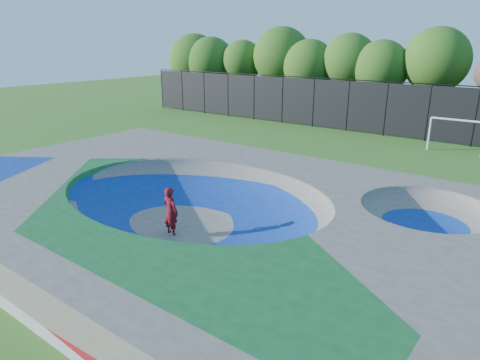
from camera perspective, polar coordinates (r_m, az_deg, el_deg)
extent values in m
plane|color=#31651C|center=(16.64, -6.15, -6.18)|extent=(120.00, 120.00, 0.00)
cube|color=gray|center=(16.35, -6.24, -3.78)|extent=(22.00, 14.00, 1.50)
imported|color=red|center=(15.69, -9.22, -4.19)|extent=(0.70, 0.49, 1.84)
cube|color=black|center=(16.04, -9.06, -7.16)|extent=(0.81, 0.39, 0.05)
cylinder|color=silver|center=(30.71, 23.92, 5.68)|extent=(0.12, 0.12, 2.12)
cylinder|color=silver|center=(30.22, 27.09, 7.13)|extent=(3.18, 0.12, 0.12)
cylinder|color=black|center=(47.29, -10.36, 11.86)|extent=(0.09, 0.09, 4.00)
cylinder|color=black|center=(45.15, -7.70, 11.71)|extent=(0.09, 0.09, 4.00)
cylinder|color=black|center=(43.11, -4.79, 11.52)|extent=(0.09, 0.09, 4.00)
cylinder|color=black|center=(41.19, -1.60, 11.27)|extent=(0.09, 0.09, 4.00)
cylinder|color=black|center=(39.40, 1.88, 10.97)|extent=(0.09, 0.09, 4.00)
cylinder|color=black|center=(37.77, 5.67, 10.59)|extent=(0.09, 0.09, 4.00)
cylinder|color=black|center=(36.31, 9.77, 10.13)|extent=(0.09, 0.09, 4.00)
cylinder|color=black|center=(35.05, 14.17, 9.58)|extent=(0.09, 0.09, 4.00)
cylinder|color=black|center=(34.01, 18.85, 8.92)|extent=(0.09, 0.09, 4.00)
cylinder|color=black|center=(33.20, 23.78, 8.17)|extent=(0.09, 0.09, 4.00)
cylinder|color=black|center=(32.66, 28.89, 7.33)|extent=(0.09, 0.09, 4.00)
cube|color=black|center=(34.01, 18.85, 8.92)|extent=(48.00, 0.03, 3.80)
cylinder|color=black|center=(33.78, 19.20, 12.27)|extent=(48.00, 0.08, 0.08)
cylinder|color=#442E22|center=(50.09, -5.91, 11.63)|extent=(0.44, 0.44, 2.71)
sphere|color=#2A5516|center=(49.83, -6.04, 15.63)|extent=(5.70, 5.70, 5.70)
cylinder|color=#442E22|center=(48.49, -3.82, 11.47)|extent=(0.44, 0.44, 2.70)
sphere|color=#2A5516|center=(48.23, -3.90, 15.42)|extent=(5.32, 5.32, 5.32)
cylinder|color=#442E22|center=(46.60, 0.33, 11.62)|extent=(0.44, 0.44, 3.30)
sphere|color=#2A5516|center=(46.36, 0.34, 15.61)|extent=(4.24, 4.24, 4.24)
cylinder|color=#442E22|center=(44.27, 5.43, 11.24)|extent=(0.44, 0.44, 3.34)
sphere|color=#2A5516|center=(44.00, 5.58, 16.13)|extent=(5.61, 5.61, 5.61)
cylinder|color=#442E22|center=(42.02, 9.00, 10.38)|extent=(0.44, 0.44, 2.81)
sphere|color=#2A5516|center=(41.73, 9.22, 14.77)|extent=(4.86, 4.86, 4.86)
cylinder|color=#442E22|center=(40.95, 13.99, 10.28)|extent=(0.44, 0.44, 3.38)
sphere|color=#2A5516|center=(40.67, 14.37, 15.15)|extent=(4.80, 4.80, 4.80)
cylinder|color=#442E22|center=(39.69, 17.84, 9.43)|extent=(0.44, 0.44, 2.96)
sphere|color=#2A5516|center=(39.39, 18.29, 14.04)|extent=(4.62, 4.62, 4.62)
cylinder|color=#442E22|center=(39.26, 24.06, 9.01)|extent=(0.44, 0.44, 3.43)
sphere|color=#2A5516|center=(38.96, 24.76, 14.32)|extent=(5.20, 5.20, 5.20)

